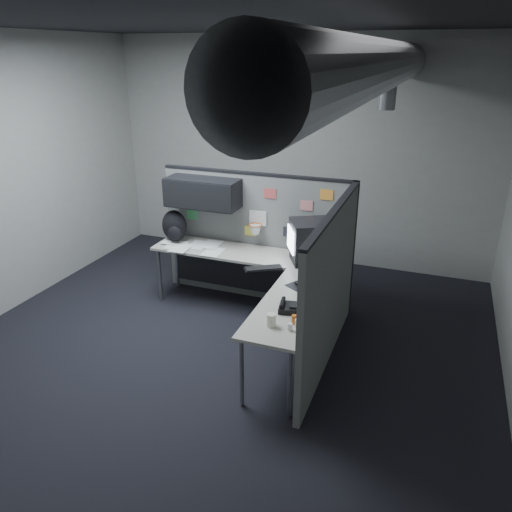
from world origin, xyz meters
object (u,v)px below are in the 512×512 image
at_px(desk, 257,273).
at_px(backpack, 174,227).
at_px(monitor, 310,241).
at_px(phone, 289,307).
at_px(keyboard, 263,269).

relative_size(desk, backpack, 5.75).
xyz_separation_m(monitor, phone, (0.12, -1.19, -0.21)).
bearing_deg(monitor, backpack, -164.55).
xyz_separation_m(desk, keyboard, (0.13, -0.15, 0.13)).
xyz_separation_m(monitor, keyboard, (-0.41, -0.41, -0.23)).
distance_m(desk, monitor, 0.70).
bearing_deg(backpack, monitor, -11.06).
distance_m(desk, backpack, 1.30).
bearing_deg(keyboard, backpack, 173.92).
bearing_deg(desk, keyboard, -48.10).
relative_size(monitor, backpack, 1.42).
bearing_deg(backpack, keyboard, -28.36).
height_order(keyboard, phone, phone).
xyz_separation_m(phone, backpack, (-1.88, 1.24, 0.16)).
distance_m(keyboard, backpack, 1.44).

